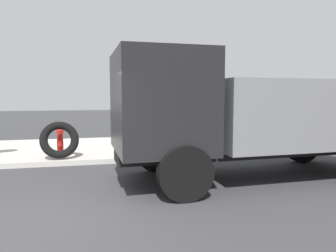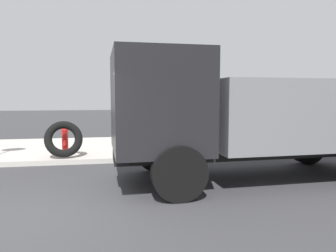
{
  "view_description": "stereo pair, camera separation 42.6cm",
  "coord_description": "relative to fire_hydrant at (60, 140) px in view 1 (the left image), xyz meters",
  "views": [
    {
      "loc": [
        0.89,
        -5.44,
        2.04
      ],
      "look_at": [
        2.7,
        2.49,
        1.26
      ],
      "focal_mm": 33.72,
      "sensor_mm": 36.0,
      "label": 1
    },
    {
      "loc": [
        1.31,
        -5.52,
        2.04
      ],
      "look_at": [
        2.7,
        2.49,
        1.26
      ],
      "focal_mm": 33.72,
      "sensor_mm": 36.0,
      "label": 2
    }
  ],
  "objects": [
    {
      "name": "ground_plane",
      "position": [
        0.25,
        -4.97,
        -0.63
      ],
      "size": [
        80.0,
        80.0,
        0.0
      ],
      "primitive_type": "plane",
      "color": "#38383A"
    },
    {
      "name": "sidewalk_curb",
      "position": [
        0.25,
        1.53,
        -0.55
      ],
      "size": [
        36.0,
        5.0,
        0.15
      ],
      "primitive_type": "cube",
      "color": "#BCB7AD",
      "rests_on": "ground"
    },
    {
      "name": "fire_hydrant",
      "position": [
        0.0,
        0.0,
        0.0
      ],
      "size": [
        0.22,
        0.5,
        0.89
      ],
      "color": "red",
      "rests_on": "sidewalk_curb"
    },
    {
      "name": "loose_tire",
      "position": [
        0.05,
        -0.59,
        0.1
      ],
      "size": [
        1.2,
        0.73,
        1.14
      ],
      "primitive_type": "torus",
      "rotation": [
        1.25,
        0.0,
        0.14
      ],
      "color": "black",
      "rests_on": "sidewalk_curb"
    },
    {
      "name": "dump_truck_gray",
      "position": [
        4.84,
        -3.34,
        0.98
      ],
      "size": [
        7.09,
        3.02,
        3.0
      ],
      "color": "slate",
      "rests_on": "ground"
    }
  ]
}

